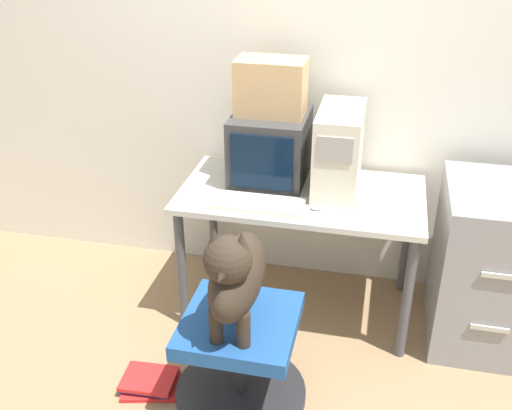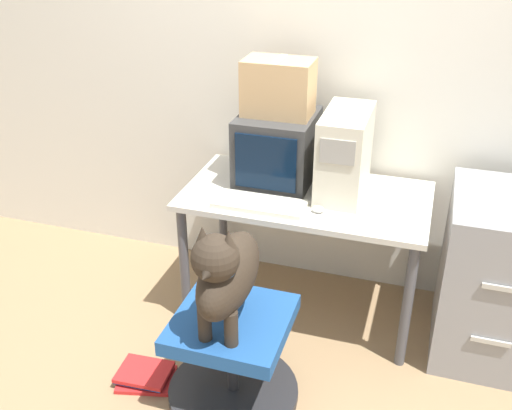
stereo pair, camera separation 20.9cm
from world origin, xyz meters
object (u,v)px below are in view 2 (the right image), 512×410
crt_monitor (277,148)px  keyboard (260,204)px  pc_tower (345,153)px  office_chair (233,356)px  dog (226,273)px  book_stack_floor (145,375)px  filing_cabinet (494,277)px  cardboard_box (278,87)px

crt_monitor → keyboard: size_ratio=0.95×
pc_tower → office_chair: 1.11m
office_chair → dog: size_ratio=1.13×
dog → book_stack_floor: (-0.43, 0.01, -0.68)m
keyboard → book_stack_floor: keyboard is taller
crt_monitor → keyboard: crt_monitor is taller
crt_monitor → pc_tower: bearing=-6.7°
crt_monitor → pc_tower: 0.36m
dog → filing_cabinet: bearing=35.0°
office_chair → keyboard: bearing=94.3°
cardboard_box → book_stack_floor: size_ratio=1.14×
keyboard → dog: dog is taller
office_chair → filing_cabinet: size_ratio=0.72×
dog → book_stack_floor: bearing=178.4°
cardboard_box → crt_monitor: bearing=-90.0°
pc_tower → book_stack_floor: 1.44m
dog → office_chair: bearing=90.0°
office_chair → filing_cabinet: 1.32m
crt_monitor → filing_cabinet: (1.14, -0.14, -0.48)m
cardboard_box → filing_cabinet: bearing=-7.0°
office_chair → cardboard_box: cardboard_box is taller
filing_cabinet → cardboard_box: (-1.14, 0.14, 0.80)m
crt_monitor → book_stack_floor: crt_monitor is taller
crt_monitor → filing_cabinet: bearing=-6.9°
crt_monitor → dog: 0.92m
pc_tower → cardboard_box: bearing=172.7°
office_chair → dog: dog is taller
office_chair → dog: (-0.00, -0.05, 0.48)m
crt_monitor → office_chair: bearing=-87.0°
office_chair → cardboard_box: bearing=93.0°
crt_monitor → keyboard: 0.36m
keyboard → cardboard_box: bearing=90.9°
office_chair → book_stack_floor: 0.48m
keyboard → office_chair: bearing=-85.7°
dog → filing_cabinet: size_ratio=0.64×
keyboard → office_chair: (0.04, -0.53, -0.50)m
filing_cabinet → office_chair: bearing=-146.9°
pc_tower → keyboard: bearing=-141.6°
office_chair → dog: bearing=-90.0°
filing_cabinet → pc_tower: bearing=173.1°
crt_monitor → cardboard_box: cardboard_box is taller
office_chair → filing_cabinet: (1.10, 0.71, 0.19)m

